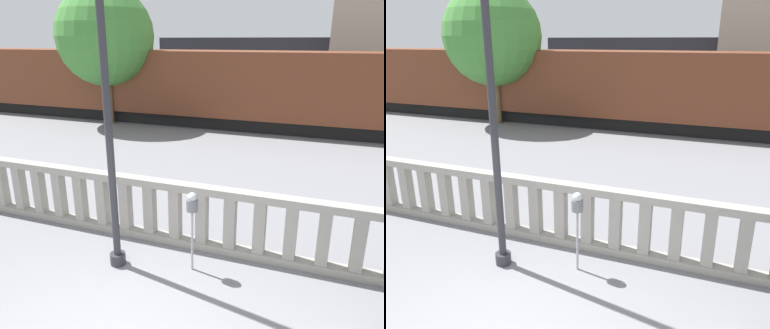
# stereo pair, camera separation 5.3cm
# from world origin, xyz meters

# --- Properties ---
(balustrade) EXTENTS (15.91, 0.24, 1.25)m
(balustrade) POSITION_xyz_m (-0.00, 2.93, 0.62)
(balustrade) COLOR #9E998E
(balustrade) RESTS_ON ground
(lamppost) EXTENTS (0.31, 0.31, 6.43)m
(lamppost) POSITION_xyz_m (-0.93, 1.93, 3.54)
(lamppost) COLOR #2D2D33
(lamppost) RESTS_ON ground
(parking_meter) EXTENTS (0.19, 0.19, 1.41)m
(parking_meter) POSITION_xyz_m (0.33, 2.22, 1.15)
(parking_meter) COLOR #99999E
(parking_meter) RESTS_ON ground
(train_near) EXTENTS (25.09, 2.73, 3.84)m
(train_near) POSITION_xyz_m (-4.87, 13.37, 1.71)
(train_near) COLOR black
(train_near) RESTS_ON ground
(train_far) EXTENTS (29.03, 3.17, 4.46)m
(train_far) POSITION_xyz_m (1.70, 31.30, 2.02)
(train_far) COLOR black
(train_far) RESTS_ON ground
(tree_left) EXTENTS (4.29, 4.29, 5.99)m
(tree_left) POSITION_xyz_m (-7.31, 11.95, 3.84)
(tree_left) COLOR brown
(tree_left) RESTS_ON ground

